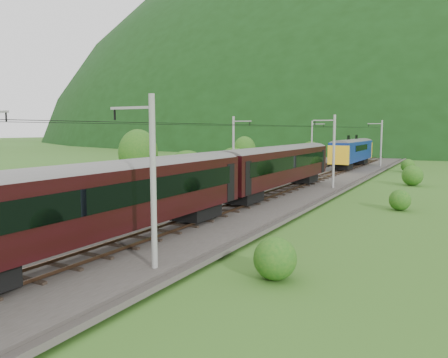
% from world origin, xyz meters
% --- Properties ---
extents(ground, '(600.00, 600.00, 0.00)m').
position_xyz_m(ground, '(0.00, 0.00, 0.00)').
color(ground, '#355A1C').
rests_on(ground, ground).
extents(railbed, '(14.00, 220.00, 0.30)m').
position_xyz_m(railbed, '(0.00, 10.00, 0.15)').
color(railbed, '#38332D').
rests_on(railbed, ground).
extents(track_left, '(2.40, 220.00, 0.27)m').
position_xyz_m(track_left, '(-2.40, 10.00, 0.37)').
color(track_left, '#523623').
rests_on(track_left, railbed).
extents(track_right, '(2.40, 220.00, 0.27)m').
position_xyz_m(track_right, '(2.40, 10.00, 0.37)').
color(track_right, '#523623').
rests_on(track_right, railbed).
extents(catenary_left, '(2.54, 192.28, 8.00)m').
position_xyz_m(catenary_left, '(-6.12, 32.00, 4.50)').
color(catenary_left, gray).
rests_on(catenary_left, railbed).
extents(catenary_right, '(2.54, 192.28, 8.00)m').
position_xyz_m(catenary_right, '(6.12, 32.00, 4.50)').
color(catenary_right, gray).
rests_on(catenary_right, railbed).
extents(overhead_wires, '(4.83, 198.00, 0.03)m').
position_xyz_m(overhead_wires, '(0.00, 10.00, 7.10)').
color(overhead_wires, black).
rests_on(overhead_wires, ground).
extents(mountain_main, '(504.00, 360.00, 244.00)m').
position_xyz_m(mountain_main, '(0.00, 260.00, 0.00)').
color(mountain_main, black).
rests_on(mountain_main, ground).
extents(mountain_ridge, '(336.00, 280.00, 132.00)m').
position_xyz_m(mountain_ridge, '(-120.00, 300.00, 0.00)').
color(mountain_ridge, black).
rests_on(mountain_ridge, ground).
extents(hazard_post_near, '(0.18, 0.18, 1.70)m').
position_xyz_m(hazard_post_near, '(-0.10, 64.56, 1.15)').
color(hazard_post_near, red).
rests_on(hazard_post_near, railbed).
extents(hazard_post_far, '(0.15, 0.15, 1.43)m').
position_xyz_m(hazard_post_far, '(0.40, 28.13, 1.01)').
color(hazard_post_far, red).
rests_on(hazard_post_far, railbed).
extents(signal, '(0.23, 0.23, 2.12)m').
position_xyz_m(signal, '(-3.69, 69.99, 1.54)').
color(signal, black).
rests_on(signal, railbed).
extents(vegetation_left, '(11.53, 143.01, 6.75)m').
position_xyz_m(vegetation_left, '(-13.49, 22.22, 2.40)').
color(vegetation_left, '#1A5416').
rests_on(vegetation_left, ground).
extents(vegetation_right, '(4.90, 97.81, 2.78)m').
position_xyz_m(vegetation_right, '(12.60, -2.14, 1.20)').
color(vegetation_right, '#1A5416').
rests_on(vegetation_right, ground).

